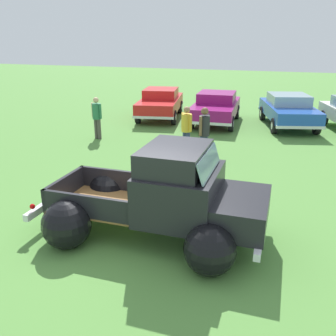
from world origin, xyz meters
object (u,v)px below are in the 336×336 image
at_px(spectator_1, 204,131).
at_px(show_car_0, 160,102).
at_px(show_car_2, 288,109).
at_px(show_car_1, 216,107).
at_px(spectator_0, 97,115).
at_px(lane_cone_0, 191,172).
at_px(vintage_pickup_truck, 167,202).
at_px(spectator_2, 186,128).

bearing_deg(spectator_1, show_car_0, 140.14).
relative_size(show_car_2, spectator_1, 2.61).
distance_m(show_car_1, spectator_0, 5.75).
relative_size(show_car_0, lane_cone_0, 7.25).
height_order(show_car_1, spectator_0, spectator_0).
height_order(vintage_pickup_truck, show_car_2, vintage_pickup_truck).
distance_m(spectator_1, lane_cone_0, 2.11).
xyz_separation_m(vintage_pickup_truck, lane_cone_0, (-0.34, 2.96, -0.45)).
bearing_deg(show_car_1, spectator_2, -3.32).
distance_m(vintage_pickup_truck, spectator_1, 4.97).
distance_m(spectator_0, spectator_2, 4.01).
bearing_deg(show_car_2, show_car_0, -104.59).
distance_m(spectator_0, spectator_1, 4.86).
distance_m(show_car_1, spectator_1, 5.71).
distance_m(show_car_0, spectator_2, 6.18).
bearing_deg(spectator_1, spectator_0, -178.03).
bearing_deg(vintage_pickup_truck, show_car_0, 109.75).
distance_m(vintage_pickup_truck, spectator_0, 8.14).
height_order(spectator_1, spectator_2, spectator_1).
bearing_deg(show_car_1, show_car_2, 93.59).
bearing_deg(vintage_pickup_truck, spectator_0, 127.97).
relative_size(vintage_pickup_truck, lane_cone_0, 7.39).
relative_size(show_car_1, spectator_1, 2.49).
bearing_deg(show_car_0, show_car_1, 72.39).
relative_size(vintage_pickup_truck, show_car_0, 1.02).
xyz_separation_m(spectator_0, spectator_1, (4.66, -1.38, 0.08)).
relative_size(spectator_0, lane_cone_0, 2.61).
distance_m(vintage_pickup_truck, show_car_0, 11.68).
height_order(vintage_pickup_truck, show_car_1, vintage_pickup_truck).
relative_size(show_car_2, lane_cone_0, 7.30).
xyz_separation_m(show_car_0, show_car_2, (6.08, 0.11, 0.00)).
bearing_deg(spectator_0, lane_cone_0, 73.51).
bearing_deg(spectator_2, spectator_1, 90.04).
bearing_deg(lane_cone_0, vintage_pickup_truck, -83.42).
relative_size(vintage_pickup_truck, show_car_2, 1.01).
height_order(show_car_0, show_car_1, same).
bearing_deg(spectator_0, show_car_2, 142.29).
bearing_deg(show_car_0, spectator_1, 20.52).
relative_size(show_car_0, spectator_0, 2.78).
xyz_separation_m(vintage_pickup_truck, spectator_0, (-5.12, 6.32, 0.18)).
xyz_separation_m(spectator_0, lane_cone_0, (4.78, -3.37, -0.62)).
relative_size(show_car_0, spectator_2, 2.75).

